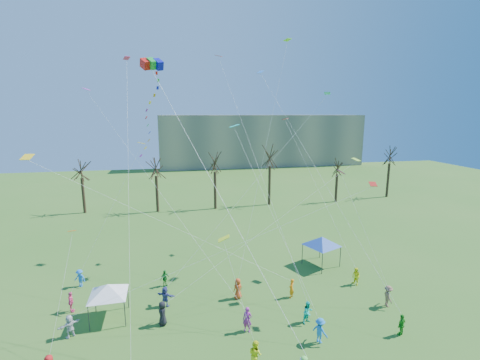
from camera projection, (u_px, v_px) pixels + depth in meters
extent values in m
cube|color=gray|center=(261.00, 140.00, 101.48)|extent=(60.00, 14.00, 15.00)
cylinder|color=black|center=(83.00, 196.00, 52.33)|extent=(0.44, 0.44, 5.58)
cylinder|color=black|center=(157.00, 194.00, 52.93)|extent=(0.44, 0.44, 5.82)
cylinder|color=black|center=(215.00, 190.00, 54.57)|extent=(0.44, 0.44, 6.22)
cylinder|color=black|center=(269.00, 185.00, 57.02)|extent=(0.44, 0.44, 6.71)
cylinder|color=black|center=(336.00, 188.00, 59.07)|extent=(0.44, 0.44, 4.94)
cylinder|color=black|center=(388.00, 180.00, 62.42)|extent=(0.44, 0.44, 6.36)
cube|color=red|center=(145.00, 64.00, 25.98)|extent=(0.90, 1.16, 1.05)
cube|color=green|center=(152.00, 64.00, 26.08)|extent=(0.90, 1.16, 1.05)
cube|color=#0E10B4|center=(158.00, 64.00, 26.17)|extent=(0.90, 1.16, 1.05)
cylinder|color=white|center=(216.00, 189.00, 22.14)|extent=(0.02, 0.02, 22.33)
cylinder|color=#3F3F44|center=(89.00, 318.00, 23.93)|extent=(0.07, 0.07, 2.00)
cylinder|color=#3F3F44|center=(125.00, 314.00, 24.48)|extent=(0.07, 0.07, 2.00)
cylinder|color=#3F3F44|center=(95.00, 300.00, 26.29)|extent=(0.07, 0.07, 2.00)
cylinder|color=#3F3F44|center=(128.00, 296.00, 26.84)|extent=(0.07, 0.07, 2.00)
pyramid|color=white|center=(108.00, 290.00, 25.11)|extent=(3.81, 3.81, 0.86)
cylinder|color=#3F3F44|center=(322.00, 263.00, 32.54)|extent=(0.10, 0.10, 2.18)
cylinder|color=#3F3F44|center=(340.00, 257.00, 34.05)|extent=(0.10, 0.10, 2.18)
cylinder|color=#3F3F44|center=(302.00, 254.00, 34.71)|extent=(0.10, 0.10, 2.18)
cylinder|color=#3F3F44|center=(320.00, 248.00, 36.22)|extent=(0.10, 0.10, 2.18)
pyramid|color=#2047A4|center=(322.00, 241.00, 34.07)|extent=(3.80, 3.80, 0.93)
imported|color=#E8F319|center=(255.00, 354.00, 20.47)|extent=(1.05, 1.13, 1.86)
imported|color=blue|center=(320.00, 331.00, 22.76)|extent=(1.18, 1.33, 1.79)
imported|color=#229520|center=(402.00, 325.00, 23.56)|extent=(1.00, 0.77, 1.59)
imported|color=silver|center=(70.00, 326.00, 23.34)|extent=(1.53, 1.31, 1.66)
imported|color=black|center=(162.00, 313.00, 24.69)|extent=(0.68, 0.96, 1.84)
imported|color=#9C278D|center=(247.00, 320.00, 23.92)|extent=(0.80, 0.71, 1.85)
imported|color=#0ECBB3|center=(308.00, 312.00, 24.92)|extent=(1.02, 0.93, 1.71)
imported|color=brown|center=(388.00, 296.00, 27.05)|extent=(0.87, 1.25, 1.78)
imported|color=#FF5495|center=(71.00, 302.00, 26.30)|extent=(0.62, 1.05, 1.68)
imported|color=#42468F|center=(165.00, 296.00, 27.10)|extent=(1.61, 1.18, 1.68)
imported|color=#CF4419|center=(238.00, 289.00, 28.22)|extent=(1.04, 0.90, 1.79)
imported|color=orange|center=(291.00, 288.00, 28.38)|extent=(0.71, 0.72, 1.68)
imported|color=yellow|center=(356.00, 277.00, 30.46)|extent=(0.82, 0.94, 1.63)
imported|color=blue|center=(80.00, 278.00, 30.15)|extent=(1.21, 0.98, 1.64)
imported|color=#1C8228|center=(165.00, 278.00, 30.23)|extent=(0.95, 0.87, 1.55)
cube|color=#EF540C|center=(72.00, 231.00, 21.01)|extent=(0.66, 0.76, 0.22)
cylinder|color=white|center=(61.00, 294.00, 20.10)|extent=(0.01, 0.01, 7.25)
cube|color=#DA2481|center=(127.00, 58.00, 28.58)|extent=(0.68, 0.74, 0.24)
cylinder|color=white|center=(128.00, 182.00, 23.54)|extent=(0.01, 0.01, 23.43)
cube|color=#D4F119|center=(224.00, 238.00, 20.28)|extent=(0.76, 0.65, 0.34)
cylinder|color=white|center=(240.00, 294.00, 20.34)|extent=(0.01, 0.01, 6.67)
cube|color=#19C0A5|center=(234.00, 126.00, 26.57)|extent=(0.82, 0.67, 0.25)
cylinder|color=white|center=(274.00, 218.00, 24.63)|extent=(0.01, 0.01, 15.53)
cube|color=blue|center=(261.00, 72.00, 35.93)|extent=(0.86, 0.86, 0.33)
cylinder|color=white|center=(317.00, 169.00, 29.70)|extent=(0.01, 0.01, 26.13)
cube|color=red|center=(373.00, 184.00, 24.96)|extent=(0.66, 0.76, 0.25)
cylinder|color=white|center=(226.00, 250.00, 24.10)|extent=(0.01, 0.01, 23.75)
cube|color=#97E335|center=(356.00, 160.00, 31.82)|extent=(0.87, 0.93, 0.26)
cylinder|color=white|center=(272.00, 225.00, 28.22)|extent=(0.01, 0.01, 21.40)
cube|color=purple|center=(86.00, 89.00, 33.35)|extent=(0.89, 0.83, 0.26)
cylinder|color=white|center=(153.00, 183.00, 28.60)|extent=(0.01, 0.01, 26.10)
cube|color=#FF320D|center=(219.00, 56.00, 35.97)|extent=(0.93, 0.88, 0.21)
cylinder|color=white|center=(255.00, 158.00, 30.40)|extent=(0.01, 0.01, 26.16)
cube|color=#DC2484|center=(341.00, 172.00, 28.15)|extent=(0.62, 0.54, 0.37)
cylinder|color=white|center=(365.00, 231.00, 27.56)|extent=(0.01, 0.01, 10.00)
cube|color=yellow|center=(141.00, 143.00, 26.42)|extent=(0.69, 0.59, 0.18)
cylinder|color=white|center=(106.00, 220.00, 26.31)|extent=(0.01, 0.01, 12.95)
cube|color=#1BA9CD|center=(327.00, 93.00, 32.69)|extent=(0.87, 0.93, 0.23)
cylinder|color=white|center=(254.00, 183.00, 29.85)|extent=(0.01, 0.01, 23.27)
cube|color=#6CE535|center=(288.00, 40.00, 32.96)|extent=(0.77, 0.88, 0.17)
cylinder|color=white|center=(265.00, 152.00, 30.55)|extent=(0.01, 0.01, 23.31)
cube|color=yellow|center=(27.00, 157.00, 20.53)|extent=(0.66, 0.80, 0.30)
cylinder|color=white|center=(180.00, 230.00, 24.41)|extent=(0.01, 0.01, 21.46)
cube|color=red|center=(285.00, 119.00, 37.85)|extent=(0.77, 0.77, 0.19)
cylinder|color=white|center=(317.00, 187.00, 34.11)|extent=(0.01, 0.01, 17.57)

